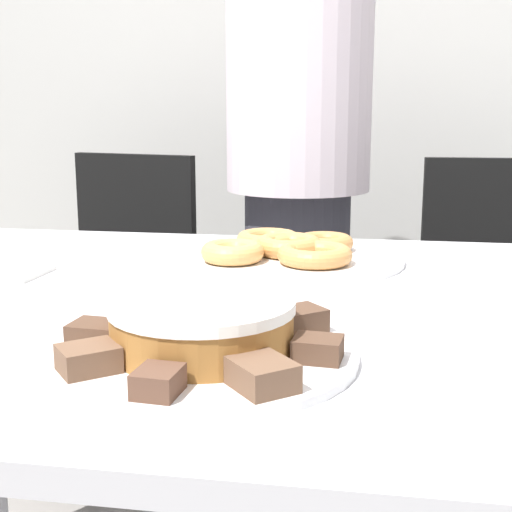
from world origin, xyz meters
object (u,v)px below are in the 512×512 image
at_px(plate_donuts, 289,258).
at_px(frosted_cake, 202,324).
at_px(office_chair_left, 112,320).
at_px(napkin, 5,273).
at_px(plate_cake, 203,354).
at_px(office_chair_right, 498,339).
at_px(person_standing, 298,169).

height_order(plate_donuts, frosted_cake, frosted_cake).
distance_m(office_chair_left, plate_donuts, 0.97).
bearing_deg(napkin, plate_cake, -39.03).
relative_size(office_chair_right, plate_donuts, 2.23).
bearing_deg(person_standing, office_chair_left, -175.88).
distance_m(plate_donuts, napkin, 0.47).
xyz_separation_m(office_chair_right, plate_cake, (-0.51, -1.19, 0.35)).
bearing_deg(napkin, office_chair_left, 100.55).
bearing_deg(office_chair_left, plate_cake, -51.40).
xyz_separation_m(office_chair_right, frosted_cake, (-0.51, -1.19, 0.38)).
distance_m(office_chair_right, plate_donuts, 0.91).
xyz_separation_m(office_chair_left, plate_donuts, (0.60, -0.68, 0.35)).
xyz_separation_m(plate_cake, plate_donuts, (0.03, 0.51, 0.00)).
bearing_deg(person_standing, plate_donuts, -85.12).
distance_m(person_standing, office_chair_right, 0.70).
bearing_deg(napkin, person_standing, 67.43).
distance_m(plate_cake, frosted_cake, 0.03).
xyz_separation_m(office_chair_left, plate_cake, (0.56, -1.19, 0.35)).
bearing_deg(plate_cake, office_chair_left, 115.40).
bearing_deg(napkin, plate_donuts, 22.24).
relative_size(office_chair_left, plate_cake, 2.69).
height_order(office_chair_right, plate_cake, office_chair_right).
height_order(plate_cake, napkin, plate_cake).
relative_size(office_chair_left, napkin, 6.74).
bearing_deg(plate_cake, plate_donuts, 86.43).
distance_m(person_standing, plate_cake, 1.23).
bearing_deg(plate_cake, office_chair_right, 66.58).
bearing_deg(plate_donuts, frosted_cake, -93.57).
distance_m(person_standing, frosted_cake, 1.23).
bearing_deg(plate_cake, frosted_cake, 75.96).
relative_size(plate_cake, napkin, 2.51).
bearing_deg(napkin, frosted_cake, -39.03).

